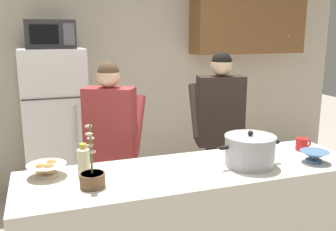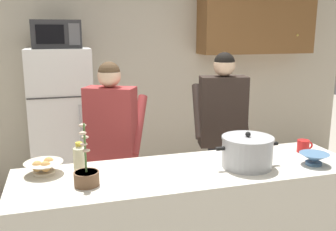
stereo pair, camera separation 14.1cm
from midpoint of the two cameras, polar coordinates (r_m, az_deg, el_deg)
The scene contains 12 objects.
back_wall_unit at distance 4.64m, azimuth -1.93°, elevation 7.49°, with size 6.00×0.48×2.60m.
refrigerator at distance 4.18m, azimuth -14.81°, elevation -1.54°, with size 0.64×0.68×1.65m.
microwave at distance 4.04m, azimuth -15.58°, elevation 11.79°, with size 0.48×0.37×0.28m.
person_near_pot at distance 3.13m, azimuth -7.27°, elevation -2.96°, with size 0.60×0.56×1.59m.
person_by_sink at distance 3.46m, azimuth 9.39°, elevation -0.81°, with size 0.56×0.49×1.64m.
cooking_pot at distance 2.62m, azimuth 13.43°, elevation -5.37°, with size 0.46×0.35×0.25m.
coffee_mug at distance 3.07m, azimuth 21.09°, elevation -4.36°, with size 0.13×0.09×0.10m.
bread_bowl at distance 2.54m, azimuth -16.80°, elevation -7.45°, with size 0.25×0.25×0.10m.
empty_bowl at distance 2.82m, azimuth 22.60°, elevation -6.00°, with size 0.20×0.20×0.08m.
bottle_near_edge at distance 3.00m, azimuth 14.23°, elevation -3.81°, with size 0.07×0.07×0.15m.
bottle_mid_counter at distance 2.46m, azimuth -11.66°, elevation -6.49°, with size 0.08×0.08×0.22m.
potted_orchid at distance 2.30m, azimuth -10.54°, elevation -8.91°, with size 0.15×0.15×0.38m.
Camera 2 is at (-0.82, -2.23, 1.82)m, focal length 40.21 mm.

